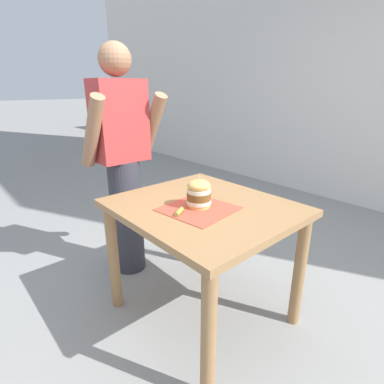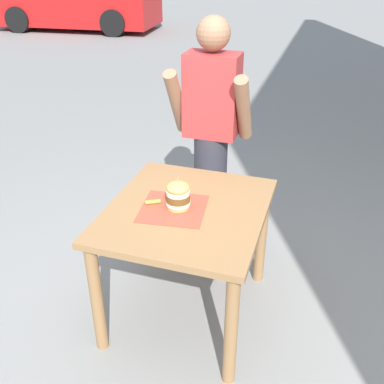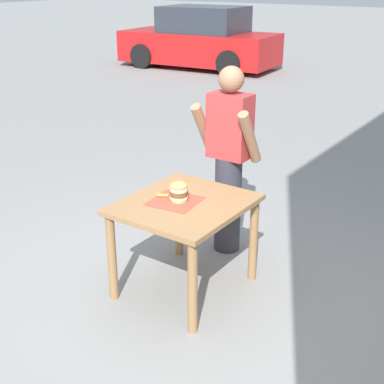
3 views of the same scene
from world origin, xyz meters
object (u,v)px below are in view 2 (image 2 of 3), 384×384
Objects in this scene: pickle_spear at (153,202)px; parked_car_mid_block at (78,1)px; sandwich at (178,195)px; patio_table at (187,227)px; diner_across_table at (211,137)px.

pickle_spear is 10.94m from parked_car_mid_block.
parked_car_mid_block is (-6.02, 9.22, -0.12)m from sandwich.
sandwich is (-0.05, -0.01, 0.21)m from patio_table.
parked_car_mid_block reaches higher than pickle_spear.
parked_car_mid_block is (-6.07, 9.21, 0.09)m from patio_table.
sandwich reaches higher than pickle_spear.
patio_table is 5.18× the size of sandwich.
sandwich is 2.21× the size of pickle_spear.
diner_across_table is 0.39× the size of parked_car_mid_block.
diner_across_table reaches higher than patio_table.
sandwich is at bearing -167.12° from patio_table.
pickle_spear is at bearing -98.58° from diner_across_table.
diner_across_table is at bearing -54.59° from parked_car_mid_block.
diner_across_table is at bearing 92.19° from sandwich.
pickle_spear reaches higher than patio_table.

